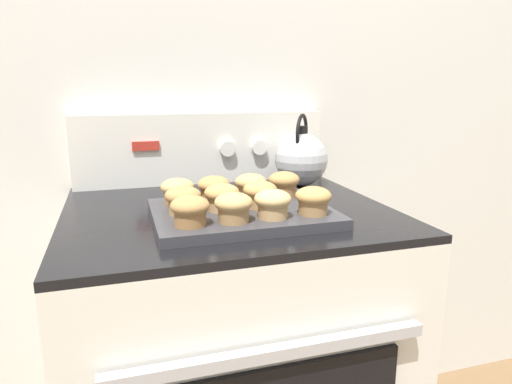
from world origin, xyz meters
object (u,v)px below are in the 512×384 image
(muffin_r0_c2, at_px, (273,203))
(muffin_r0_c3, at_px, (313,200))
(muffin_r2_c1, at_px, (214,188))
(muffin_r2_c2, at_px, (251,185))
(muffin_pan, at_px, (242,213))
(muffin_r2_c0, at_px, (177,190))
(stove_range, at_px, (229,369))
(muffin_r1_c2, at_px, (260,193))
(muffin_r0_c0, at_px, (190,210))
(muffin_r0_c1, at_px, (234,206))
(muffin_r1_c0, at_px, (183,199))
(muffin_r1_c1, at_px, (222,196))
(muffin_r2_c3, at_px, (284,183))
(tea_kettle, at_px, (301,158))

(muffin_r0_c2, bearing_deg, muffin_r0_c3, 0.10)
(muffin_r2_c1, distance_m, muffin_r2_c2, 0.09)
(muffin_pan, bearing_deg, muffin_r2_c2, 62.28)
(muffin_r2_c1, bearing_deg, muffin_r2_c0, -179.46)
(stove_range, height_order, muffin_r1_c2, muffin_r1_c2)
(muffin_r0_c0, height_order, muffin_r0_c1, same)
(muffin_r2_c0, relative_size, muffin_r2_c1, 1.00)
(muffin_r0_c3, xyz_separation_m, muffin_r1_c0, (-0.27, 0.08, 0.00))
(muffin_r2_c2, bearing_deg, muffin_pan, -117.72)
(stove_range, xyz_separation_m, muffin_r0_c3, (0.15, -0.18, 0.50))
(muffin_r1_c1, xyz_separation_m, muffin_r2_c3, (0.18, 0.09, 0.00))
(muffin_r2_c2, relative_size, muffin_r2_c3, 1.00)
(muffin_r0_c3, bearing_deg, muffin_pan, 147.08)
(muffin_r0_c0, bearing_deg, muffin_r2_c3, 34.33)
(muffin_r1_c0, distance_m, muffin_r2_c1, 0.12)
(muffin_r0_c1, height_order, muffin_r2_c3, same)
(muffin_r0_c0, relative_size, tea_kettle, 0.37)
(muffin_r0_c1, bearing_deg, muffin_r1_c1, 92.32)
(muffin_r1_c1, xyz_separation_m, muffin_r1_c2, (0.09, 0.00, 0.00))
(tea_kettle, bearing_deg, muffin_r2_c2, -138.52)
(stove_range, xyz_separation_m, tea_kettle, (0.27, 0.18, 0.53))
(stove_range, distance_m, muffin_pan, 0.47)
(muffin_r0_c3, xyz_separation_m, tea_kettle, (0.12, 0.36, 0.03))
(muffin_r2_c1, relative_size, muffin_r2_c3, 1.00)
(stove_range, bearing_deg, muffin_r0_c1, -99.22)
(muffin_r0_c2, relative_size, muffin_r2_c3, 1.00)
(muffin_pan, relative_size, muffin_r2_c3, 5.08)
(muffin_r0_c0, xyz_separation_m, muffin_r2_c3, (0.26, 0.18, 0.00))
(stove_range, bearing_deg, muffin_r1_c1, -109.04)
(stove_range, relative_size, muffin_r2_c1, 11.53)
(muffin_r2_c1, xyz_separation_m, tea_kettle, (0.30, 0.19, 0.03))
(muffin_r2_c0, xyz_separation_m, muffin_r2_c1, (0.09, 0.00, 0.00))
(muffin_r1_c1, relative_size, muffin_r2_c1, 1.00)
(muffin_r0_c1, distance_m, muffin_r2_c1, 0.18)
(stove_range, xyz_separation_m, muffin_r2_c3, (0.15, -0.01, 0.50))
(muffin_r1_c0, xyz_separation_m, muffin_r1_c2, (0.17, 0.00, 0.00))
(muffin_r0_c0, xyz_separation_m, muffin_r0_c1, (0.09, -0.00, 0.00))
(muffin_r0_c1, xyz_separation_m, muffin_r1_c2, (0.09, 0.09, 0.00))
(stove_range, distance_m, muffin_r2_c0, 0.52)
(muffin_r0_c3, relative_size, muffin_r1_c2, 1.00)
(muffin_r1_c0, bearing_deg, muffin_r1_c1, 0.19)
(muffin_pan, height_order, muffin_r2_c1, muffin_r2_c1)
(muffin_r0_c1, height_order, muffin_r0_c3, same)
(stove_range, xyz_separation_m, muffin_r1_c2, (0.05, -0.10, 0.50))
(muffin_r0_c3, height_order, muffin_r1_c0, same)
(muffin_pan, relative_size, muffin_r2_c2, 5.08)
(muffin_r1_c1, height_order, muffin_r2_c1, same)
(muffin_r2_c2, xyz_separation_m, muffin_r2_c3, (0.09, 0.00, 0.00))
(muffin_r0_c0, bearing_deg, muffin_r2_c2, 45.37)
(muffin_r1_c2, relative_size, muffin_r2_c0, 1.00)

